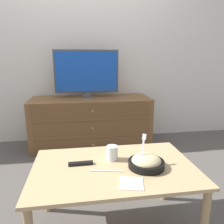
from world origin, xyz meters
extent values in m
plane|color=#56514C|center=(0.00, 0.00, 0.00)|extent=(12.00, 12.00, 0.00)
cube|color=white|center=(0.00, 0.03, 1.30)|extent=(12.00, 0.05, 2.60)
cube|color=brown|center=(0.13, -0.29, 0.31)|extent=(1.47, 0.51, 0.62)
cube|color=brown|center=(0.13, -0.55, 0.10)|extent=(1.36, 0.01, 0.17)
sphere|color=tan|center=(0.13, -0.55, 0.10)|extent=(0.02, 0.02, 0.02)
cube|color=brown|center=(0.13, -0.55, 0.31)|extent=(1.36, 0.01, 0.17)
sphere|color=tan|center=(0.13, -0.55, 0.31)|extent=(0.02, 0.02, 0.02)
cube|color=brown|center=(0.13, -0.55, 0.52)|extent=(1.36, 0.01, 0.17)
sphere|color=tan|center=(0.13, -0.55, 0.52)|extent=(0.02, 0.02, 0.02)
cylinder|color=#515156|center=(0.09, -0.21, 0.65)|extent=(0.14, 0.14, 0.06)
cube|color=#515156|center=(0.09, -0.20, 0.94)|extent=(0.79, 0.04, 0.52)
cube|color=blue|center=(0.09, -0.23, 0.94)|extent=(0.75, 0.01, 0.48)
cube|color=tan|center=(0.17, -1.78, 0.46)|extent=(0.98, 0.63, 0.02)
cylinder|color=tan|center=(-0.28, -1.51, 0.22)|extent=(0.04, 0.04, 0.45)
cylinder|color=tan|center=(0.63, -1.51, 0.22)|extent=(0.04, 0.04, 0.45)
cylinder|color=black|center=(0.36, -1.83, 0.49)|extent=(0.22, 0.22, 0.04)
ellipsoid|color=beige|center=(0.36, -1.83, 0.51)|extent=(0.18, 0.18, 0.08)
cube|color=silver|center=(0.34, -1.81, 0.57)|extent=(0.05, 0.08, 0.15)
cube|color=silver|center=(0.36, -1.77, 0.64)|extent=(0.03, 0.03, 0.03)
cylinder|color=beige|center=(0.18, -1.69, 0.49)|extent=(0.07, 0.07, 0.06)
cylinder|color=white|center=(0.18, -1.69, 0.51)|extent=(0.07, 0.07, 0.09)
cube|color=white|center=(0.23, -1.99, 0.47)|extent=(0.15, 0.15, 0.00)
cube|color=silver|center=(0.12, -1.84, 0.47)|extent=(0.20, 0.05, 0.01)
cube|color=black|center=(-0.02, -1.74, 0.48)|extent=(0.15, 0.03, 0.02)
camera|label=1|loc=(-0.02, -2.97, 1.10)|focal=35.00mm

